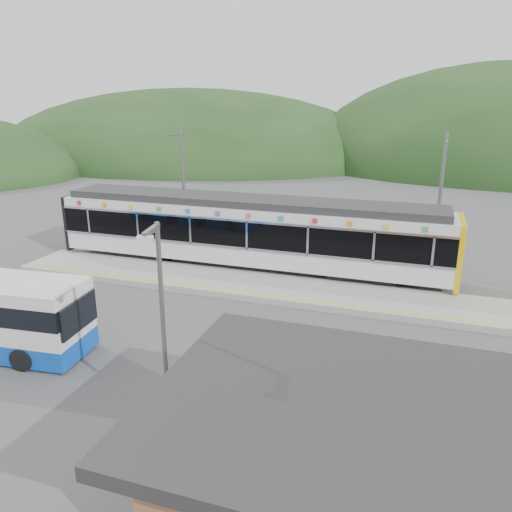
% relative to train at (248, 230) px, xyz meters
% --- Properties ---
extents(ground, '(120.00, 120.00, 0.00)m').
position_rel_train_xyz_m(ground, '(2.14, -6.00, -2.06)').
color(ground, '#4C4C4F').
rests_on(ground, ground).
extents(hills, '(146.00, 149.00, 26.00)m').
position_rel_train_xyz_m(hills, '(8.33, -0.71, -2.06)').
color(hills, '#1E3D19').
rests_on(hills, ground).
extents(platform, '(26.00, 3.20, 0.30)m').
position_rel_train_xyz_m(platform, '(2.14, -2.70, -1.91)').
color(platform, '#9E9E99').
rests_on(platform, ground).
extents(yellow_line, '(26.00, 0.10, 0.01)m').
position_rel_train_xyz_m(yellow_line, '(2.14, -4.00, -1.76)').
color(yellow_line, yellow).
rests_on(yellow_line, platform).
extents(train, '(20.44, 3.01, 3.74)m').
position_rel_train_xyz_m(train, '(0.00, 0.00, 0.00)').
color(train, black).
rests_on(train, ground).
extents(catenary_mast_west, '(0.18, 1.80, 7.00)m').
position_rel_train_xyz_m(catenary_mast_west, '(-4.86, 2.56, 1.58)').
color(catenary_mast_west, slate).
rests_on(catenary_mast_west, ground).
extents(catenary_mast_east, '(0.18, 1.80, 7.00)m').
position_rel_train_xyz_m(catenary_mast_east, '(9.14, 2.56, 1.58)').
color(catenary_mast_east, slate).
rests_on(catenary_mast_east, ground).
extents(station_shelter, '(9.20, 6.20, 3.00)m').
position_rel_train_xyz_m(station_shelter, '(8.13, -15.00, -0.51)').
color(station_shelter, '#936240').
rests_on(station_shelter, ground).
extents(lamp_post, '(0.38, 1.04, 5.71)m').
position_rel_train_xyz_m(lamp_post, '(2.40, -13.27, 1.35)').
color(lamp_post, slate).
rests_on(lamp_post, ground).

